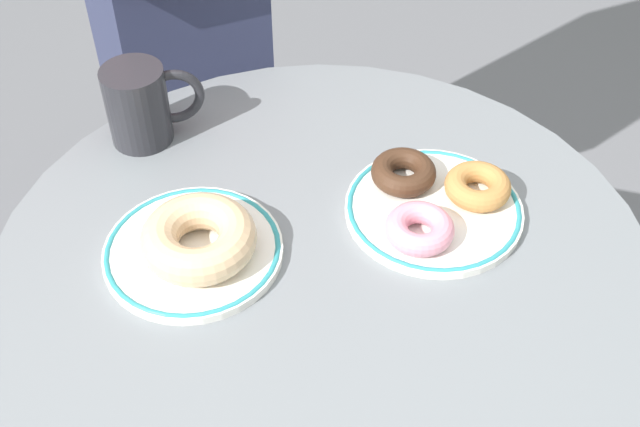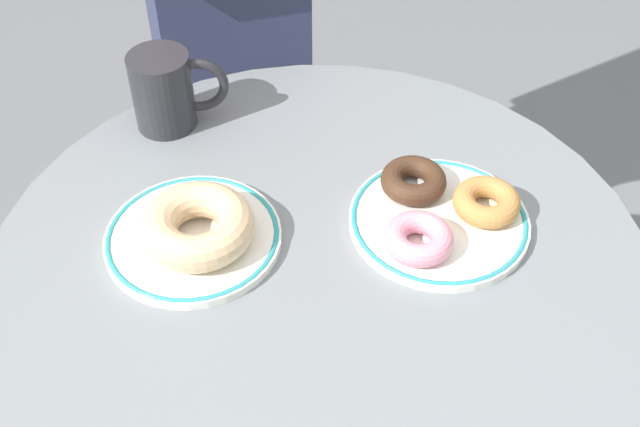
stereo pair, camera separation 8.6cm
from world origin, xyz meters
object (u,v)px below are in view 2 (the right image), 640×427
at_px(donut_old_fashioned, 486,202).
at_px(coffee_mug, 166,90).
at_px(plate_left, 193,237).
at_px(plate_right, 439,221).
at_px(donut_glazed, 197,226).
at_px(cafe_table, 320,367).
at_px(donut_pink_frosted, 418,239).
at_px(donut_chocolate, 413,181).

height_order(donut_old_fashioned, coffee_mug, coffee_mug).
bearing_deg(coffee_mug, plate_left, -80.12).
distance_m(plate_right, donut_glazed, 0.27).
height_order(cafe_table, donut_glazed, donut_glazed).
height_order(plate_right, coffee_mug, coffee_mug).
relative_size(plate_left, donut_glazed, 1.58).
relative_size(plate_right, donut_glazed, 1.64).
bearing_deg(donut_old_fashioned, coffee_mug, 151.28).
bearing_deg(donut_glazed, plate_left, 133.43).
relative_size(cafe_table, coffee_mug, 5.95).
relative_size(plate_left, coffee_mug, 1.60).
xyz_separation_m(plate_left, donut_pink_frosted, (0.24, -0.04, 0.02)).
xyz_separation_m(donut_glazed, donut_old_fashioned, (0.32, 0.02, -0.01)).
bearing_deg(donut_pink_frosted, plate_left, 171.45).
distance_m(cafe_table, donut_pink_frosted, 0.26).
bearing_deg(cafe_table, plate_right, 14.60).
bearing_deg(plate_right, donut_pink_frosted, -126.51).
distance_m(cafe_table, coffee_mug, 0.40).
relative_size(cafe_table, donut_pink_frosted, 9.52).
relative_size(donut_chocolate, donut_pink_frosted, 1.00).
height_order(plate_left, donut_chocolate, donut_chocolate).
relative_size(donut_chocolate, coffee_mug, 0.63).
distance_m(donut_glazed, donut_old_fashioned, 0.32).
xyz_separation_m(cafe_table, coffee_mug, (-0.17, 0.24, 0.26)).
distance_m(donut_glazed, donut_chocolate, 0.25).
height_order(donut_old_fashioned, donut_pink_frosted, same).
distance_m(cafe_table, donut_chocolate, 0.28).
bearing_deg(donut_chocolate, coffee_mug, 151.17).
relative_size(cafe_table, plate_left, 3.71).
xyz_separation_m(donut_old_fashioned, donut_pink_frosted, (-0.08, -0.05, 0.00)).
xyz_separation_m(donut_chocolate, donut_pink_frosted, (-0.01, -0.09, 0.00)).
bearing_deg(plate_left, plate_right, 1.39).
height_order(donut_glazed, donut_pink_frosted, donut_glazed).
xyz_separation_m(donut_chocolate, coffee_mug, (-0.29, 0.16, 0.03)).
xyz_separation_m(plate_left, plate_right, (0.27, 0.01, 0.00)).
height_order(donut_glazed, donut_old_fashioned, donut_glazed).
bearing_deg(plate_right, cafe_table, -165.40).
relative_size(donut_old_fashioned, donut_chocolate, 1.00).
bearing_deg(donut_pink_frosted, cafe_table, 176.00).
distance_m(plate_right, coffee_mug, 0.38).
bearing_deg(donut_glazed, donut_pink_frosted, -6.87).
bearing_deg(coffee_mug, donut_chocolate, -28.83).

